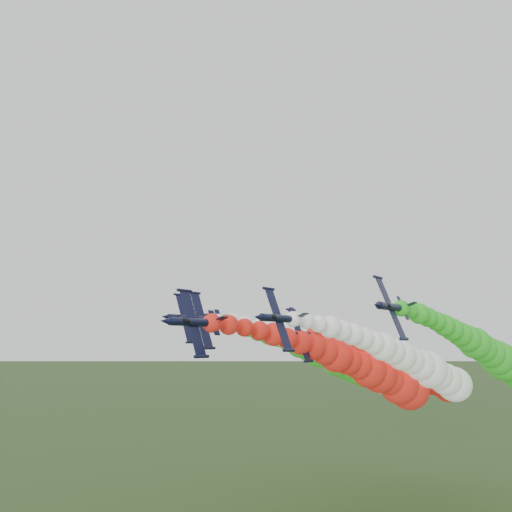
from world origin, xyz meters
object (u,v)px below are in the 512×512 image
object	(u,v)px
jet_inner_left	(354,363)
jet_trail	(416,371)
jet_inner_right	(420,366)
jet_lead	(373,373)
jet_outer_right	(497,359)
jet_outer_left	(325,357)

from	to	relation	value
jet_inner_left	jet_trail	size ratio (longest dim) A/B	1.00
jet_inner_right	jet_lead	bearing A→B (deg)	-124.98
jet_lead	jet_outer_right	xyz separation A→B (m)	(20.90, 19.38, 2.89)
jet_outer_right	jet_trail	size ratio (longest dim) A/B	1.00
jet_outer_right	jet_trail	world-z (taller)	jet_outer_right
jet_lead	jet_inner_left	bearing A→B (deg)	134.46
jet_lead	jet_inner_right	size ratio (longest dim) A/B	1.01
jet_lead	jet_inner_left	size ratio (longest dim) A/B	1.01
jet_inner_left	jet_trail	xyz separation A→B (m)	(9.05, 16.22, -2.31)
jet_lead	jet_trail	world-z (taller)	jet_lead
jet_inner_right	jet_outer_left	distance (m)	28.27
jet_lead	jet_inner_left	xyz separation A→B (m)	(-8.67, 8.83, 1.48)
jet_lead	jet_outer_left	distance (m)	26.19
jet_lead	jet_outer_right	world-z (taller)	jet_outer_right
jet_lead	jet_outer_left	size ratio (longest dim) A/B	1.01
jet_inner_left	jet_inner_right	size ratio (longest dim) A/B	1.00
jet_outer_right	jet_outer_left	bearing A→B (deg)	-175.13
jet_inner_right	jet_outer_left	bearing A→B (deg)	167.78
jet_inner_left	jet_trail	world-z (taller)	jet_inner_left
jet_inner_right	jet_outer_left	xyz separation A→B (m)	(-27.58, 5.98, 1.51)
jet_outer_left	jet_trail	size ratio (longest dim) A/B	1.00
jet_inner_right	jet_trail	size ratio (longest dim) A/B	1.00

